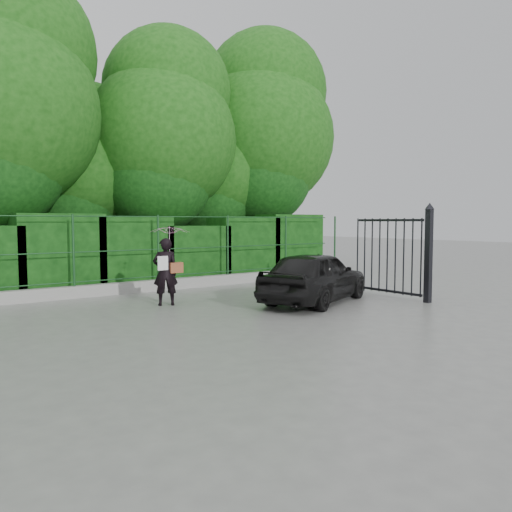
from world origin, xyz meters
TOP-DOWN VIEW (x-y plane):
  - ground at (0.00, 0.00)m, footprint 80.00×80.00m
  - kerb at (0.00, 4.50)m, footprint 14.00×0.25m
  - fence at (0.22, 4.50)m, footprint 14.13×0.06m
  - hedge at (0.14, 5.50)m, footprint 14.20×1.20m
  - trees at (1.14, 7.74)m, footprint 17.10×6.15m
  - gate at (4.60, -0.72)m, footprint 0.22×2.33m
  - woman at (-0.45, 2.18)m, footprint 0.93×0.91m
  - car at (2.46, 0.39)m, footprint 3.92×2.71m

SIDE VIEW (x-z plane):
  - ground at x=0.00m, z-range 0.00..0.00m
  - kerb at x=0.00m, z-range 0.00..0.30m
  - car at x=2.46m, z-range 0.00..1.24m
  - hedge at x=0.14m, z-range -0.08..2.08m
  - gate at x=4.60m, z-range 0.01..2.37m
  - fence at x=0.22m, z-range 0.30..2.10m
  - woman at x=-0.45m, z-range 0.29..2.12m
  - trees at x=1.14m, z-range 0.58..8.66m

